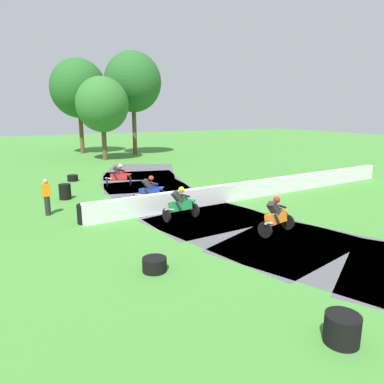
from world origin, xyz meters
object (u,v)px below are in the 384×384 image
(motorcycle_lead_red, at_px, (120,176))
(motorcycle_fourth_orange, at_px, (277,216))
(tire_stack_extra_a, at_px, (342,329))
(motorcycle_chase_blue, at_px, (151,190))
(motorcycle_trailing_green, at_px, (182,204))
(tire_stack_far, at_px, (155,265))
(tire_stack_mid_b, at_px, (84,214))
(tire_stack_near, at_px, (73,178))
(tire_stack_mid_a, at_px, (65,192))
(track_marshal, at_px, (47,197))

(motorcycle_lead_red, bearing_deg, motorcycle_fourth_orange, -77.90)
(tire_stack_extra_a, bearing_deg, motorcycle_chase_blue, 85.10)
(motorcycle_trailing_green, xyz_separation_m, tire_stack_far, (-3.06, -4.15, -0.45))
(motorcycle_lead_red, height_order, motorcycle_fourth_orange, motorcycle_fourth_orange)
(tire_stack_mid_b, relative_size, tire_stack_far, 1.14)
(motorcycle_lead_red, distance_m, tire_stack_extra_a, 16.87)
(motorcycle_chase_blue, distance_m, tire_stack_mid_b, 4.03)
(tire_stack_near, height_order, tire_stack_extra_a, tire_stack_extra_a)
(motorcycle_trailing_green, height_order, tire_stack_extra_a, motorcycle_trailing_green)
(tire_stack_mid_a, relative_size, tire_stack_extra_a, 1.15)
(tire_stack_extra_a, bearing_deg, tire_stack_far, 111.79)
(motorcycle_chase_blue, bearing_deg, tire_stack_mid_a, 139.95)
(tire_stack_far, relative_size, track_marshal, 0.43)
(motorcycle_trailing_green, height_order, tire_stack_near, motorcycle_trailing_green)
(tire_stack_mid_b, xyz_separation_m, track_marshal, (-1.12, 1.99, 0.42))
(tire_stack_near, height_order, tire_stack_mid_a, tire_stack_mid_a)
(tire_stack_mid_a, distance_m, tire_stack_mid_b, 4.67)
(motorcycle_lead_red, distance_m, tire_stack_far, 12.39)
(motorcycle_lead_red, xyz_separation_m, tire_stack_extra_a, (-1.02, -16.83, -0.34))
(motorcycle_lead_red, relative_size, motorcycle_trailing_green, 1.03)
(motorcycle_fourth_orange, height_order, tire_stack_mid_a, motorcycle_fourth_orange)
(tire_stack_mid_a, bearing_deg, track_marshal, -114.40)
(motorcycle_fourth_orange, bearing_deg, motorcycle_lead_red, 102.10)
(tire_stack_mid_b, bearing_deg, track_marshal, 119.49)
(tire_stack_near, xyz_separation_m, tire_stack_extra_a, (1.17, -19.96, 0.10))
(motorcycle_chase_blue, xyz_separation_m, tire_stack_mid_b, (-3.65, -1.68, -0.26))
(motorcycle_fourth_orange, bearing_deg, motorcycle_chase_blue, 110.53)
(motorcycle_lead_red, relative_size, motorcycle_fourth_orange, 1.03)
(motorcycle_chase_blue, bearing_deg, tire_stack_mid_b, -155.29)
(motorcycle_chase_blue, relative_size, tire_stack_mid_a, 2.11)
(tire_stack_extra_a, bearing_deg, tire_stack_mid_b, 104.21)
(motorcycle_fourth_orange, xyz_separation_m, tire_stack_far, (-5.35, -0.82, -0.46))
(tire_stack_mid_b, xyz_separation_m, tire_stack_extra_a, (2.62, -10.35, -0.10))
(motorcycle_trailing_green, height_order, tire_stack_mid_a, motorcycle_trailing_green)
(motorcycle_trailing_green, xyz_separation_m, track_marshal, (-4.89, 3.38, 0.16))
(motorcycle_fourth_orange, distance_m, tire_stack_extra_a, 6.60)
(motorcycle_lead_red, relative_size, tire_stack_mid_b, 2.16)
(motorcycle_chase_blue, xyz_separation_m, tire_stack_extra_a, (-1.03, -12.03, -0.36))
(motorcycle_chase_blue, distance_m, motorcycle_trailing_green, 3.08)
(motorcycle_chase_blue, xyz_separation_m, tire_stack_mid_a, (-3.56, 2.99, -0.26))
(motorcycle_fourth_orange, relative_size, tire_stack_mid_a, 2.10)
(tire_stack_near, relative_size, track_marshal, 0.42)
(motorcycle_lead_red, xyz_separation_m, tire_stack_far, (-2.94, -12.03, -0.44))
(tire_stack_mid_b, xyz_separation_m, tire_stack_far, (0.70, -5.55, -0.20))
(tire_stack_far, distance_m, tire_stack_extra_a, 5.17)
(motorcycle_lead_red, height_order, tire_stack_mid_b, motorcycle_lead_red)
(motorcycle_fourth_orange, height_order, track_marshal, track_marshal)
(motorcycle_chase_blue, height_order, tire_stack_mid_b, motorcycle_chase_blue)
(motorcycle_fourth_orange, xyz_separation_m, track_marshal, (-7.17, 6.71, 0.16))
(motorcycle_trailing_green, relative_size, tire_stack_far, 2.40)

